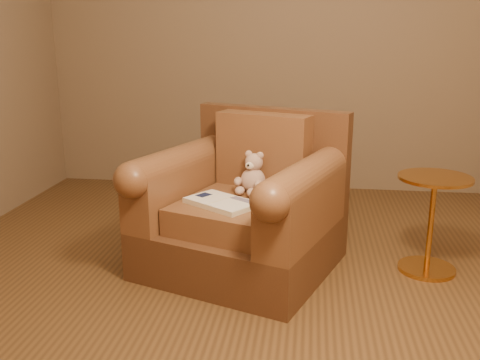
# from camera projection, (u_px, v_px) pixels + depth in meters

# --- Properties ---
(floor) EXTENTS (4.00, 4.00, 0.00)m
(floor) POSITION_uv_depth(u_px,v_px,m) (255.00, 287.00, 2.86)
(floor) COLOR brown
(floor) RESTS_ON ground
(armchair) EXTENTS (1.24, 1.21, 0.88)m
(armchair) POSITION_uv_depth(u_px,v_px,m) (245.00, 209.00, 3.06)
(armchair) COLOR #52301B
(armchair) RESTS_ON floor
(teddy_bear) EXTENTS (0.18, 0.21, 0.25)m
(teddy_bear) POSITION_uv_depth(u_px,v_px,m) (252.00, 177.00, 3.08)
(teddy_bear) COLOR tan
(teddy_bear) RESTS_ON armchair
(guidebook) EXTENTS (0.43, 0.40, 0.03)m
(guidebook) POSITION_uv_depth(u_px,v_px,m) (221.00, 202.00, 2.87)
(guidebook) COLOR beige
(guidebook) RESTS_ON armchair
(side_table) EXTENTS (0.40, 0.40, 0.56)m
(side_table) POSITION_uv_depth(u_px,v_px,m) (431.00, 221.00, 2.98)
(side_table) COLOR gold
(side_table) RESTS_ON floor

